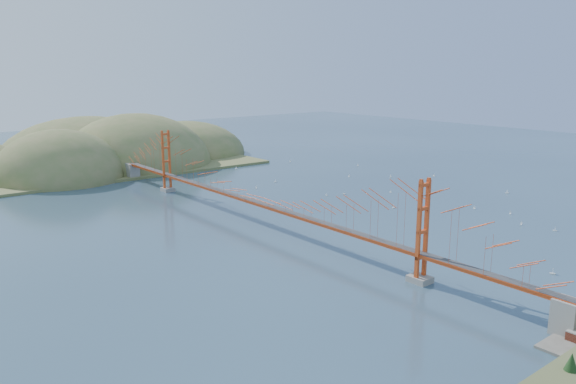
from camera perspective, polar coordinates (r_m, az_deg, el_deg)
ground at (r=85.04m, az=-2.87°, el=-3.31°), size 320.00×320.00×0.00m
bridge at (r=83.55m, az=-3.00°, el=1.35°), size 2.20×94.40×12.00m
far_headlands at (r=145.70m, az=-18.23°, el=2.74°), size 84.00×58.00×25.00m
sailboat_16 at (r=105.75m, az=5.73°, el=-0.12°), size 0.62×0.62×0.67m
sailboat_7 at (r=116.01m, az=-1.30°, el=1.07°), size 0.62×0.62×0.68m
sailboat_5 at (r=108.39m, az=10.39°, el=0.04°), size 0.44×0.51×0.58m
sailboat_11 at (r=113.60m, az=21.36°, el=-0.05°), size 0.64×0.64×0.67m
sailboat_2 at (r=96.24m, az=10.66°, el=-1.54°), size 0.62×0.52×0.71m
sailboat_4 at (r=122.72m, az=6.24°, el=1.63°), size 0.49×0.55×0.62m
sailboat_15 at (r=141.45m, az=0.24°, el=3.15°), size 0.49×0.57×0.66m
sailboat_17 at (r=136.43m, az=7.12°, el=2.71°), size 0.53×0.43×0.62m
sailboat_3 at (r=110.08m, az=-3.24°, el=0.43°), size 0.66×0.66×0.69m
sailboat_6 at (r=90.33m, az=25.49°, el=-3.50°), size 0.64×0.64×0.70m
sailboat_12 at (r=131.89m, az=-5.29°, el=2.42°), size 0.65×0.56×0.74m
sailboat_9 at (r=126.73m, az=14.62°, el=1.64°), size 0.56×0.59×0.66m
sailboat_1 at (r=104.19m, az=3.95°, el=-0.28°), size 0.54×0.55×0.62m
sailboat_8 at (r=123.27m, az=10.39°, el=1.55°), size 0.59×0.50×0.67m
sailboat_14 at (r=99.39m, az=18.42°, el=-1.53°), size 0.53×0.53×0.58m
sailboat_10 at (r=71.78m, az=25.31°, el=-7.43°), size 0.67×0.67×0.73m
sailboat_13 at (r=97.73m, az=21.66°, el=-2.01°), size 0.65×0.65×0.68m
sailboat_extra_0 at (r=91.66m, az=22.61°, el=-3.01°), size 0.63×0.63×0.68m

